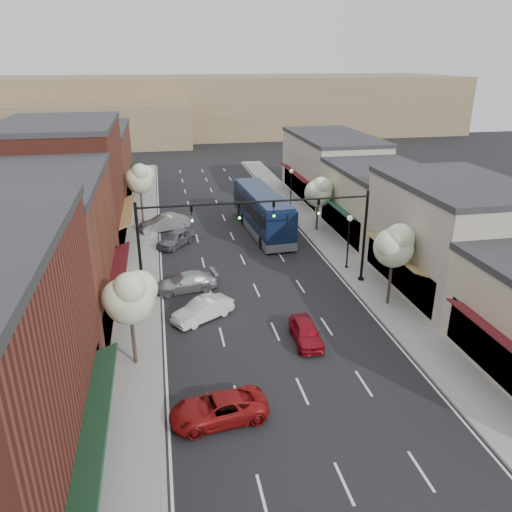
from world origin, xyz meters
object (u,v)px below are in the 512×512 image
signal_mast_left (174,235)px  lamp_post_far (291,182)px  parked_car_b (203,310)px  signal_mast_right (334,225)px  tree_right_far (319,191)px  tree_left_near (130,296)px  red_hatchback (306,332)px  tree_left_far (140,178)px  lamp_post_near (349,233)px  parked_car_e (164,223)px  parked_car_a (218,409)px  parked_car_d (176,238)px  coach_bus (262,211)px  parked_car_c (186,282)px  tree_right_near (395,244)px

signal_mast_left → lamp_post_far: signal_mast_left is taller
lamp_post_far → parked_car_b: bearing=-117.0°
signal_mast_right → tree_right_far: size_ratio=1.51×
signal_mast_right → tree_left_near: signal_mast_right is taller
signal_mast_right → red_hatchback: signal_mast_right is taller
lamp_post_far → tree_left_far: bearing=-172.7°
signal_mast_left → lamp_post_near: 13.75m
signal_mast_right → lamp_post_far: (2.18, 20.00, -1.62)m
lamp_post_near → parked_car_e: 18.82m
lamp_post_near → red_hatchback: size_ratio=1.18×
signal_mast_left → parked_car_a: (1.21, -13.34, -3.99)m
tree_left_far → red_hatchback: tree_left_far is taller
signal_mast_left → tree_right_far: (13.97, 11.95, -0.63)m
signal_mast_left → signal_mast_right: bearing=0.0°
tree_left_near → parked_car_d: 19.00m
tree_right_far → coach_bus: 5.70m
signal_mast_left → red_hatchback: (7.12, -7.46, -3.98)m
parked_car_b → parked_car_c: parked_car_b is taller
tree_right_near → parked_car_b: tree_right_near is taller
tree_right_near → tree_right_far: 16.01m
red_hatchback → tree_left_near: bearing=-174.2°
lamp_post_far → red_hatchback: 28.28m
lamp_post_near → parked_car_d: 15.45m
tree_left_far → tree_right_far: bearing=-19.9°
tree_left_far → parked_car_e: (2.05, -3.06, -3.82)m
parked_car_d → tree_right_far: bearing=45.4°
lamp_post_far → coach_bus: size_ratio=0.34×
tree_left_far → coach_bus: 12.69m
signal_mast_left → lamp_post_far: size_ratio=1.85×
tree_left_near → red_hatchback: (9.75, 0.59, -3.58)m
parked_car_d → signal_mast_left: bearing=-53.0°
lamp_post_near → parked_car_b: size_ratio=1.08×
parked_car_c → signal_mast_left: bearing=-42.1°
parked_car_d → parked_car_e: parked_car_e is taller
tree_right_far → tree_left_far: 17.66m
tree_left_far → parked_car_c: (3.24, -17.01, -3.95)m
lamp_post_near → parked_car_b: bearing=-153.2°
parked_car_b → lamp_post_near: bearing=84.5°
tree_right_near → tree_left_far: tree_left_far is taller
lamp_post_near → parked_car_b: lamp_post_near is taller
tree_right_far → tree_left_near: 25.99m
tree_right_far → lamp_post_far: (-0.55, 8.06, -0.99)m
lamp_post_far → parked_car_c: (-12.81, -19.07, -2.35)m
coach_bus → signal_mast_left: bearing=-127.8°
coach_bus → parked_car_a: coach_bus is taller
tree_right_near → tree_right_far: bearing=90.0°
lamp_post_near → coach_bus: size_ratio=0.34×
parked_car_e → signal_mast_right: bearing=19.4°
signal_mast_right → lamp_post_far: bearing=83.8°
signal_mast_left → parked_car_b: bearing=-68.3°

